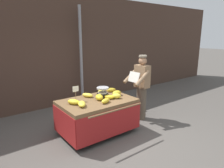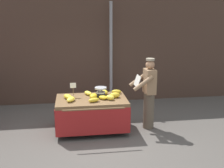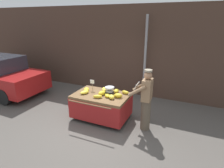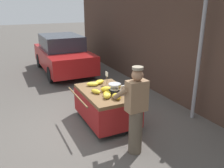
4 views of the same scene
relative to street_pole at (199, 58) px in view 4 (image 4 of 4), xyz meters
The scene contains 18 objects.
ground_plane 3.22m from the street_pole, 102.92° to the right, with size 60.00×60.00×0.00m, color #514C47.
back_wall 0.76m from the street_pole, 148.96° to the left, with size 16.00×0.24×3.44m, color #473328.
street_pole is the anchor object (origin of this frame).
banana_cart 2.39m from the street_pole, 110.12° to the right, with size 1.65×1.27×0.80m.
weighing_scale 2.11m from the street_pole, 105.06° to the right, with size 0.28×0.28×0.24m.
price_sign 2.24m from the street_pole, 122.30° to the right, with size 0.14×0.01×0.34m.
banana_bunch_0 2.29m from the street_pole, 108.84° to the right, with size 0.16×0.26×0.13m, color gold.
banana_bunch_1 1.90m from the street_pole, 103.11° to the right, with size 0.15×0.23×0.10m, color yellow.
banana_bunch_2 2.53m from the street_pole, 107.09° to the right, with size 0.12×0.26×0.10m, color gold.
banana_bunch_3 2.18m from the street_pole, 95.53° to the right, with size 0.16×0.24×0.13m, color gold.
banana_bunch_4 2.34m from the street_pole, 98.56° to the right, with size 0.16×0.20×0.12m, color yellow.
banana_bunch_5 1.85m from the street_pole, 93.55° to the right, with size 0.12×0.24×0.10m, color gold.
banana_bunch_6 2.04m from the street_pole, 115.00° to the right, with size 0.13×0.28×0.09m, color yellow.
banana_bunch_7 2.62m from the street_pole, 119.01° to the right, with size 0.15×0.29×0.10m, color yellow.
banana_bunch_8 2.31m from the street_pole, 102.89° to the right, with size 0.15×0.23×0.09m, color gold.
banana_bunch_9 2.47m from the street_pole, 123.10° to the right, with size 0.16×0.29×0.11m, color yellow.
vendor_person 2.26m from the street_pole, 73.59° to the right, with size 0.59×0.52×1.71m.
parked_car 5.94m from the street_pole, 162.07° to the right, with size 3.91×1.76×1.51m.
Camera 4 is at (4.63, -1.46, 2.76)m, focal length 38.07 mm.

